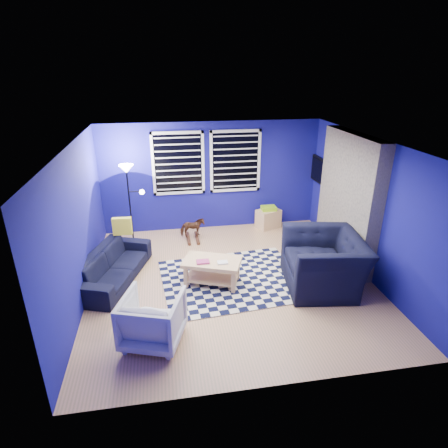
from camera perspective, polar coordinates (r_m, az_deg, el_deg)
name	(u,v)px	position (r m, az deg, el deg)	size (l,w,h in m)	color
floor	(231,280)	(6.92, 1.07, -8.54)	(5.00, 5.00, 0.00)	tan
ceiling	(232,143)	(6.00, 1.25, 12.26)	(5.00, 5.00, 0.00)	white
wall_back	(212,177)	(8.69, -1.91, 7.19)	(5.00, 5.00, 0.00)	navy
wall_left	(78,226)	(6.41, -21.39, -0.35)	(5.00, 5.00, 0.00)	navy
wall_right	(368,208)	(7.22, 21.06, 2.27)	(5.00, 5.00, 0.00)	navy
fireplace	(347,202)	(7.58, 18.26, 3.18)	(0.65, 2.00, 2.50)	gray
window_left	(178,164)	(8.50, -6.99, 9.11)	(1.17, 0.06, 1.42)	black
window_right	(235,161)	(8.65, 1.75, 9.52)	(1.17, 0.06, 1.42)	black
tv	(321,172)	(8.84, 14.59, 7.75)	(0.07, 1.00, 0.58)	black
rug	(232,279)	(6.92, 1.24, -8.42)	(2.50, 2.00, 0.02)	black
sofa	(113,266)	(7.08, -16.55, -6.13)	(0.76, 1.95, 0.57)	black
armchair_big	(324,262)	(6.77, 14.96, -5.58)	(1.25, 1.43, 0.93)	black
armchair_bent	(153,319)	(5.45, -10.83, -14.01)	(0.79, 0.82, 0.74)	gray
rocking_horse	(192,228)	(8.34, -4.84, -0.57)	(0.53, 0.24, 0.45)	#492517
coffee_table	(212,267)	(6.64, -1.84, -6.55)	(1.13, 0.89, 0.49)	tan
cabinet	(268,218)	(9.04, 6.76, 0.89)	(0.63, 0.54, 0.54)	tan
floor_lamp	(128,180)	(8.03, -14.38, 6.51)	(0.48, 0.29, 1.75)	black
throw_pillow	(122,226)	(7.52, -15.25, -0.32)	(0.36, 0.11, 0.35)	yellow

